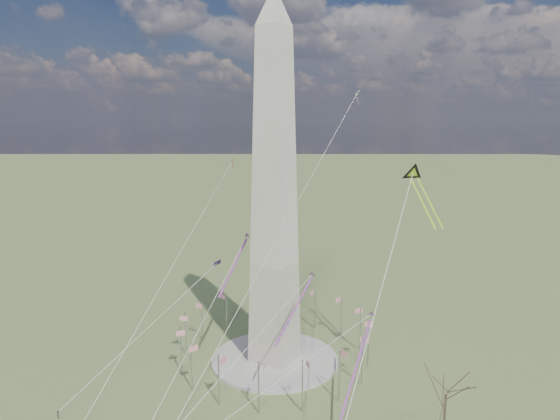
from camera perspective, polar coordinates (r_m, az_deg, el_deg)
The scene contains 13 objects.
ground at distance 148.01m, azimuth -0.60°, elevation -16.83°, with size 2000.00×2000.00×0.00m, color #536331.
plaza at distance 147.83m, azimuth -0.60°, elevation -16.69°, with size 36.00×36.00×0.80m, color #A09E92.
washington_monument at distance 133.21m, azimuth -0.64°, elevation 1.87°, with size 15.56×15.56×100.00m.
flagpole_ring at distance 144.84m, azimuth -0.60°, elevation -14.26°, with size 54.40×54.40×13.00m.
tree_near at distance 112.91m, azimuth 18.47°, elevation -18.96°, with size 10.61×10.61×18.57m.
person_west at distance 133.55m, azimuth -24.00°, elevation -20.56°, with size 0.87×0.68×1.79m, color gray.
kite_delta_black at distance 129.48m, azimuth 15.14°, elevation 3.66°, with size 13.82×15.29×13.84m.
kite_diamond_purple at distance 152.61m, azimuth -7.18°, elevation -6.38°, with size 2.45×3.23×9.42m.
kite_streamer_left at distance 125.54m, azimuth 2.25°, elevation -10.20°, with size 1.77×18.92×13.00m.
kite_streamer_mid at distance 139.01m, azimuth -4.87°, elevation -5.41°, with size 4.60×19.10×13.19m.
kite_streamer_right at distance 124.56m, azimuth 9.34°, elevation -15.22°, with size 3.52×23.99×16.47m.
kite_small_red at distance 186.12m, azimuth -5.41°, elevation 5.58°, with size 1.29×1.61×4.20m.
kite_small_white at distance 174.55m, azimuth 8.84°, elevation 12.93°, with size 1.49×2.28×4.96m.
Camera 1 is at (67.43, -113.23, 67.37)m, focal length 32.00 mm.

